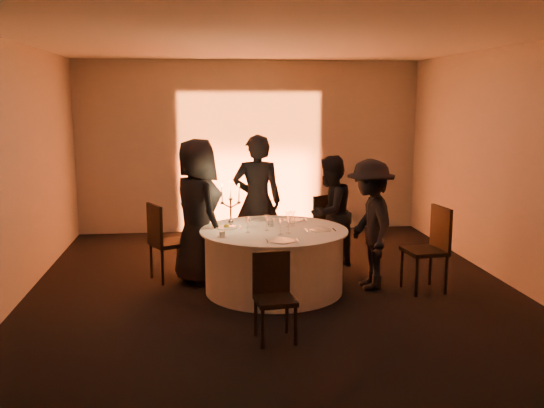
{
  "coord_description": "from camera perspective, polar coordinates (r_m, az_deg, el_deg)",
  "views": [
    {
      "loc": [
        -0.88,
        -7.14,
        2.34
      ],
      "look_at": [
        0.0,
        0.2,
        1.05
      ],
      "focal_mm": 40.0,
      "sensor_mm": 36.0,
      "label": 1
    }
  ],
  "objects": [
    {
      "name": "guest_back_right",
      "position": [
        8.36,
        5.45,
        -0.83
      ],
      "size": [
        0.97,
        0.96,
        1.58
      ],
      "primitive_type": "imported",
      "rotation": [
        0.0,
        0.0,
        -2.36
      ],
      "color": "black",
      "rests_on": "floor"
    },
    {
      "name": "chair_front",
      "position": [
        5.98,
        0.15,
        -8.23
      ],
      "size": [
        0.42,
        0.42,
        0.86
      ],
      "rotation": [
        0.0,
        0.0,
        0.11
      ],
      "color": "black",
      "rests_on": "floor"
    },
    {
      "name": "wine_glass_f",
      "position": [
        7.13,
        1.56,
        -1.69
      ],
      "size": [
        0.07,
        0.07,
        0.19
      ],
      "color": "silver",
      "rests_on": "banquet_table"
    },
    {
      "name": "plate_right",
      "position": [
        7.32,
        4.57,
        -2.46
      ],
      "size": [
        0.36,
        0.26,
        0.01
      ],
      "color": "white",
      "rests_on": "banquet_table"
    },
    {
      "name": "candelabra",
      "position": [
        7.46,
        -3.91,
        -0.65
      ],
      "size": [
        0.25,
        0.12,
        0.59
      ],
      "color": "silver",
      "rests_on": "banquet_table"
    },
    {
      "name": "wine_glass_a",
      "position": [
        7.18,
        -2.31,
        -1.62
      ],
      "size": [
        0.07,
        0.07,
        0.19
      ],
      "color": "silver",
      "rests_on": "banquet_table"
    },
    {
      "name": "chair_right",
      "position": [
        7.66,
        14.77,
        -3.62
      ],
      "size": [
        0.51,
        0.51,
        1.05
      ],
      "rotation": [
        0.0,
        0.0,
        -1.45
      ],
      "color": "black",
      "rests_on": "floor"
    },
    {
      "name": "coffee_cup",
      "position": [
        7.0,
        -4.7,
        -2.84
      ],
      "size": [
        0.11,
        0.11,
        0.07
      ],
      "color": "white",
      "rests_on": "banquet_table"
    },
    {
      "name": "guest_right",
      "position": [
        7.58,
        9.2,
        -1.9
      ],
      "size": [
        0.61,
        1.05,
        1.62
      ],
      "primitive_type": "imported",
      "rotation": [
        0.0,
        0.0,
        -1.56
      ],
      "color": "black",
      "rests_on": "floor"
    },
    {
      "name": "plate_back_right",
      "position": [
        7.91,
        1.99,
        -1.5
      ],
      "size": [
        0.35,
        0.26,
        0.01
      ],
      "color": "white",
      "rests_on": "banquet_table"
    },
    {
      "name": "uplighter_fixture",
      "position": [
        10.63,
        -1.92,
        -2.55
      ],
      "size": [
        0.25,
        0.12,
        0.1
      ],
      "primitive_type": "cube",
      "color": "black",
      "rests_on": "floor"
    },
    {
      "name": "guest_left",
      "position": [
        7.74,
        -7.05,
        -0.71
      ],
      "size": [
        0.93,
        1.07,
        1.85
      ],
      "primitive_type": "imported",
      "rotation": [
        0.0,
        0.0,
        2.04
      ],
      "color": "black",
      "rests_on": "floor"
    },
    {
      "name": "plate_back_left",
      "position": [
        7.91,
        -0.97,
        -1.5
      ],
      "size": [
        0.35,
        0.28,
        0.01
      ],
      "color": "white",
      "rests_on": "banquet_table"
    },
    {
      "name": "wall_right",
      "position": [
        8.17,
        21.61,
        3.3
      ],
      "size": [
        0.0,
        7.0,
        7.0
      ],
      "primitive_type": "plane",
      "rotation": [
        1.57,
        0.0,
        -1.57
      ],
      "color": "#BBB5AE",
      "rests_on": "floor"
    },
    {
      "name": "wall_front",
      "position": [
        3.84,
        6.58,
        -2.82
      ],
      "size": [
        7.0,
        0.0,
        7.0
      ],
      "primitive_type": "plane",
      "rotation": [
        -1.57,
        0.0,
        0.0
      ],
      "color": "#BBB5AE",
      "rests_on": "floor"
    },
    {
      "name": "floor",
      "position": [
        7.56,
        0.18,
        -8.12
      ],
      "size": [
        7.0,
        7.0,
        0.0
      ],
      "primitive_type": "plane",
      "color": "black",
      "rests_on": "ground"
    },
    {
      "name": "tumbler_a",
      "position": [
        7.61,
        -0.19,
        -1.66
      ],
      "size": [
        0.07,
        0.07,
        0.09
      ],
      "primitive_type": "cylinder",
      "color": "silver",
      "rests_on": "banquet_table"
    },
    {
      "name": "chair_back_right",
      "position": [
        8.74,
        4.52,
        -1.87
      ],
      "size": [
        0.6,
        0.6,
        1.0
      ],
      "rotation": [
        0.0,
        0.0,
        -2.61
      ],
      "color": "black",
      "rests_on": "floor"
    },
    {
      "name": "wine_glass_e",
      "position": [
        7.54,
        1.97,
        -1.06
      ],
      "size": [
        0.07,
        0.07,
        0.19
      ],
      "color": "silver",
      "rests_on": "banquet_table"
    },
    {
      "name": "tumbler_c",
      "position": [
        7.51,
        -0.12,
        -1.82
      ],
      "size": [
        0.07,
        0.07,
        0.09
      ],
      "primitive_type": "cylinder",
      "color": "silver",
      "rests_on": "banquet_table"
    },
    {
      "name": "wine_glass_c",
      "position": [
        7.27,
        -0.49,
        -1.46
      ],
      "size": [
        0.07,
        0.07,
        0.19
      ],
      "color": "silver",
      "rests_on": "banquet_table"
    },
    {
      "name": "guest_back_left",
      "position": [
        8.42,
        -1.41,
        0.25
      ],
      "size": [
        0.71,
        0.5,
        1.86
      ],
      "primitive_type": "imported",
      "rotation": [
        0.0,
        0.0,
        3.05
      ],
      "color": "black",
      "rests_on": "floor"
    },
    {
      "name": "chair_back_left",
      "position": [
        8.99,
        -1.32,
        -1.98
      ],
      "size": [
        0.39,
        0.39,
        0.87
      ],
      "rotation": [
        0.0,
        0.0,
        3.12
      ],
      "color": "black",
      "rests_on": "floor"
    },
    {
      "name": "plate_left",
      "position": [
        7.46,
        -4.3,
        -2.14
      ],
      "size": [
        0.36,
        0.27,
        0.08
      ],
      "color": "white",
      "rests_on": "banquet_table"
    },
    {
      "name": "wall_left",
      "position": [
        7.5,
        -23.25,
        2.66
      ],
      "size": [
        0.0,
        7.0,
        7.0
      ],
      "primitive_type": "plane",
      "rotation": [
        1.57,
        0.0,
        1.57
      ],
      "color": "#BBB5AE",
      "rests_on": "floor"
    },
    {
      "name": "banquet_table",
      "position": [
        7.45,
        0.18,
        -5.31
      ],
      "size": [
        1.8,
        1.8,
        0.77
      ],
      "color": "black",
      "rests_on": "floor"
    },
    {
      "name": "chair_left",
      "position": [
        7.94,
        -10.17,
        -3.11
      ],
      "size": [
        0.59,
        0.59,
        1.01
      ],
      "rotation": [
        0.0,
        0.0,
        2.02
      ],
      "color": "black",
      "rests_on": "floor"
    },
    {
      "name": "plate_front",
      "position": [
        6.76,
        0.98,
        -3.47
      ],
      "size": [
        0.36,
        0.29,
        0.01
      ],
      "color": "white",
      "rests_on": "banquet_table"
    },
    {
      "name": "tumbler_b",
      "position": [
        7.67,
        1.94,
        -1.57
      ],
      "size": [
        0.07,
        0.07,
        0.09
      ],
      "primitive_type": "cylinder",
      "color": "silver",
      "rests_on": "banquet_table"
    },
    {
      "name": "wine_glass_b",
      "position": [
        7.48,
        1.52,
        -1.14
      ],
      "size": [
        0.07,
        0.07,
        0.19
      ],
      "color": "silver",
      "rests_on": "banquet_table"
    },
    {
      "name": "wine_glass_d",
      "position": [
        7.06,
        0.8,
        -1.8
      ],
      "size": [
        0.07,
        0.07,
        0.19
      ],
      "color": "silver",
      "rests_on": "banquet_table"
    },
    {
      "name": "wall_back",
      "position": [
        10.71,
        -2.11,
        5.4
      ],
      "size": [
        7.0,
        0.0,
        7.0
      ],
      "primitive_type": "plane",
      "rotation": [
        1.57,
        0.0,
        0.0
      ],
      "color": "#BBB5AE",
      "rests_on": "floor"
    },
    {
      "name": "ceiling",
      "position": [
        7.22,
        0.2,
        15.14
      ],
      "size": [
        7.0,
        7.0,
        0.0
      ],
      "primitive_type": "plane",
      "rotation": [
        3.14,
        0.0,
        0.0
      ],
      "color": "white",
      "rests_on": "wall_back"
    }
  ]
}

